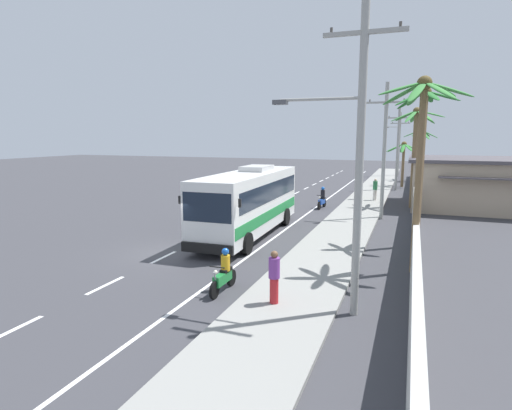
{
  "coord_description": "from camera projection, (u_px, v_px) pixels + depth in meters",
  "views": [
    {
      "loc": [
        10.34,
        -16.44,
        5.43
      ],
      "look_at": [
        2.44,
        4.67,
        1.7
      ],
      "focal_mm": 29.44,
      "sensor_mm": 36.0,
      "label": 1
    }
  ],
  "objects": [
    {
      "name": "lane_markings",
      "position": [
        299.0,
        206.0,
        32.63
      ],
      "size": [
        3.7,
        71.32,
        0.01
      ],
      "color": "white",
      "rests_on": "ground"
    },
    {
      "name": "palm_second",
      "position": [
        415.0,
        139.0,
        31.23
      ],
      "size": [
        3.85,
        3.62,
        7.51
      ],
      "color": "brown",
      "rests_on": "ground"
    },
    {
      "name": "boundary_wall",
      "position": [
        415.0,
        201.0,
        28.76
      ],
      "size": [
        0.24,
        60.0,
        1.97
      ],
      "primitive_type": "cube",
      "color": "#B2B2AD",
      "rests_on": "ground"
    },
    {
      "name": "coach_bus_foreground",
      "position": [
        249.0,
        200.0,
        22.97
      ],
      "size": [
        3.07,
        10.72,
        3.74
      ],
      "color": "white",
      "rests_on": "ground"
    },
    {
      "name": "utility_pole_distant",
      "position": [
        399.0,
        142.0,
        56.24
      ],
      "size": [
        3.17,
        0.24,
        8.52
      ],
      "color": "#9E9E99",
      "rests_on": "ground"
    },
    {
      "name": "pedestrian_far_walk",
      "position": [
        358.0,
        189.0,
        35.28
      ],
      "size": [
        0.36,
        0.36,
        1.72
      ],
      "rotation": [
        0.0,
        0.0,
        1.21
      ],
      "color": "#2D7A47",
      "rests_on": "sidewalk_kerb"
    },
    {
      "name": "ground_plane",
      "position": [
        172.0,
        253.0,
        19.65
      ],
      "size": [
        160.0,
        160.0,
        0.0
      ],
      "primitive_type": "plane",
      "color": "#3A3A3F"
    },
    {
      "name": "motorcycle_trailing",
      "position": [
        224.0,
        274.0,
        14.72
      ],
      "size": [
        0.56,
        1.96,
        1.54
      ],
      "color": "black",
      "rests_on": "ground"
    },
    {
      "name": "utility_pole_nearest",
      "position": [
        356.0,
        154.0,
        12.14
      ],
      "size": [
        3.8,
        0.24,
        9.17
      ],
      "color": "#9E9E99",
      "rests_on": "ground"
    },
    {
      "name": "utility_pole_far",
      "position": [
        398.0,
        147.0,
        41.49
      ],
      "size": [
        2.41,
        0.24,
        8.24
      ],
      "color": "#9E9E99",
      "rests_on": "ground"
    },
    {
      "name": "palm_third",
      "position": [
        420.0,
        145.0,
        50.3
      ],
      "size": [
        4.04,
        3.77,
        6.33
      ],
      "color": "brown",
      "rests_on": "ground"
    },
    {
      "name": "utility_pole_mid",
      "position": [
        384.0,
        149.0,
        26.9
      ],
      "size": [
        2.59,
        0.24,
        8.76
      ],
      "color": "#9E9E99",
      "rests_on": "ground"
    },
    {
      "name": "palm_fourth",
      "position": [
        421.0,
        129.0,
        15.99
      ],
      "size": [
        3.45,
        3.27,
        7.65
      ],
      "color": "brown",
      "rests_on": "ground"
    },
    {
      "name": "pedestrian_midwalk",
      "position": [
        274.0,
        276.0,
        13.28
      ],
      "size": [
        0.36,
        0.36,
        1.72
      ],
      "rotation": [
        0.0,
        0.0,
        5.88
      ],
      "color": "red",
      "rests_on": "sidewalk_kerb"
    },
    {
      "name": "pedestrian_near_kerb",
      "position": [
        375.0,
        189.0,
        34.69
      ],
      "size": [
        0.36,
        0.36,
        1.8
      ],
      "rotation": [
        0.0,
        0.0,
        1.41
      ],
      "color": "beige",
      "rests_on": "sidewalk_kerb"
    },
    {
      "name": "palm_farthest",
      "position": [
        422.0,
        139.0,
        20.02
      ],
      "size": [
        2.97,
        3.09,
        7.73
      ],
      "color": "brown",
      "rests_on": "ground"
    },
    {
      "name": "motorcycle_beside_bus",
      "position": [
        322.0,
        200.0,
        31.73
      ],
      "size": [
        0.56,
        1.96,
        1.62
      ],
      "color": "black",
      "rests_on": "ground"
    },
    {
      "name": "palm_nearest",
      "position": [
        404.0,
        153.0,
        44.47
      ],
      "size": [
        3.73,
        3.7,
        4.84
      ],
      "color": "brown",
      "rests_on": "ground"
    },
    {
      "name": "sidewalk_kerb",
      "position": [
        350.0,
        221.0,
        26.53
      ],
      "size": [
        3.2,
        90.0,
        0.14
      ],
      "primitive_type": "cube",
      "color": "gray",
      "rests_on": "ground"
    },
    {
      "name": "roadside_building",
      "position": [
        491.0,
        183.0,
        31.32
      ],
      "size": [
        11.71,
        9.15,
        3.78
      ],
      "color": "tan",
      "rests_on": "ground"
    }
  ]
}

